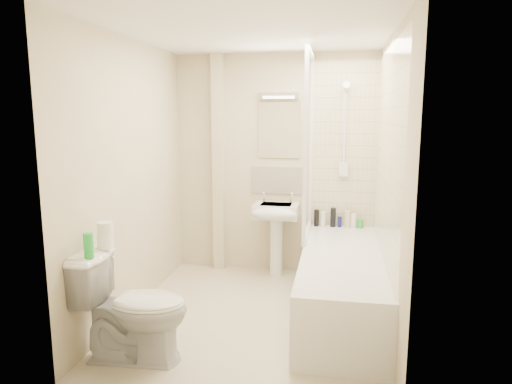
# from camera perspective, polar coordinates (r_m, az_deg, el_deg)

# --- Properties ---
(floor) EXTENTS (2.50, 2.50, 0.00)m
(floor) POSITION_cam_1_polar(r_m,az_deg,el_deg) (4.16, -0.25, -15.20)
(floor) COLOR beige
(floor) RESTS_ON ground
(wall_back) EXTENTS (2.20, 0.02, 2.40)m
(wall_back) POSITION_cam_1_polar(r_m,az_deg,el_deg) (5.04, 2.32, 3.40)
(wall_back) COLOR beige
(wall_back) RESTS_ON ground
(wall_left) EXTENTS (0.02, 2.50, 2.40)m
(wall_left) POSITION_cam_1_polar(r_m,az_deg,el_deg) (4.16, -15.35, 1.71)
(wall_left) COLOR beige
(wall_left) RESTS_ON ground
(wall_right) EXTENTS (0.02, 2.50, 2.40)m
(wall_right) POSITION_cam_1_polar(r_m,az_deg,el_deg) (3.78, 16.38, 0.89)
(wall_right) COLOR beige
(wall_right) RESTS_ON ground
(ceiling) EXTENTS (2.20, 2.50, 0.02)m
(ceiling) POSITION_cam_1_polar(r_m,az_deg,el_deg) (3.83, -0.28, 19.42)
(ceiling) COLOR white
(ceiling) RESTS_ON wall_back
(tile_back) EXTENTS (0.70, 0.01, 1.75)m
(tile_back) POSITION_cam_1_polar(r_m,az_deg,el_deg) (4.96, 10.97, 5.74)
(tile_back) COLOR beige
(tile_back) RESTS_ON wall_back
(tile_right) EXTENTS (0.01, 2.10, 1.75)m
(tile_right) POSITION_cam_1_polar(r_m,az_deg,el_deg) (3.95, 16.06, 4.56)
(tile_right) COLOR beige
(tile_right) RESTS_ON wall_right
(pipe_boxing) EXTENTS (0.12, 0.12, 2.40)m
(pipe_boxing) POSITION_cam_1_polar(r_m,az_deg,el_deg) (5.11, -4.70, 3.45)
(pipe_boxing) COLOR beige
(pipe_boxing) RESTS_ON ground
(splashback) EXTENTS (0.60, 0.02, 0.30)m
(splashback) POSITION_cam_1_polar(r_m,az_deg,el_deg) (5.05, 2.85, 1.45)
(splashback) COLOR beige
(splashback) RESTS_ON wall_back
(mirror) EXTENTS (0.46, 0.01, 0.60)m
(mirror) POSITION_cam_1_polar(r_m,az_deg,el_deg) (5.00, 2.90, 7.70)
(mirror) COLOR white
(mirror) RESTS_ON wall_back
(strip_light) EXTENTS (0.42, 0.07, 0.07)m
(strip_light) POSITION_cam_1_polar(r_m,az_deg,el_deg) (4.97, 2.91, 11.96)
(strip_light) COLOR silver
(strip_light) RESTS_ON wall_back
(bathtub) EXTENTS (0.70, 2.10, 0.55)m
(bathtub) POSITION_cam_1_polar(r_m,az_deg,el_deg) (4.18, 10.62, -10.98)
(bathtub) COLOR white
(bathtub) RESTS_ON ground
(shower_screen) EXTENTS (0.04, 0.92, 1.80)m
(shower_screen) POSITION_cam_1_polar(r_m,az_deg,el_deg) (4.53, 6.59, 5.80)
(shower_screen) COLOR white
(shower_screen) RESTS_ON bathtub
(shower_fixture) EXTENTS (0.10, 0.16, 0.99)m
(shower_fixture) POSITION_cam_1_polar(r_m,az_deg,el_deg) (4.91, 11.00, 7.11)
(shower_fixture) COLOR white
(shower_fixture) RESTS_ON wall_back
(pedestal_sink) EXTENTS (0.47, 0.45, 0.91)m
(pedestal_sink) POSITION_cam_1_polar(r_m,az_deg,el_deg) (4.90, 2.47, -3.43)
(pedestal_sink) COLOR white
(pedestal_sink) RESTS_ON ground
(bottle_black_a) EXTENTS (0.05, 0.05, 0.18)m
(bottle_black_a) POSITION_cam_1_polar(r_m,az_deg,el_deg) (5.00, 7.57, -3.23)
(bottle_black_a) COLOR black
(bottle_black_a) RESTS_ON bathtub
(bottle_white_a) EXTENTS (0.06, 0.06, 0.16)m
(bottle_white_a) POSITION_cam_1_polar(r_m,az_deg,el_deg) (5.00, 8.36, -3.36)
(bottle_white_a) COLOR white
(bottle_white_a) RESTS_ON bathtub
(bottle_black_b) EXTENTS (0.06, 0.06, 0.21)m
(bottle_black_b) POSITION_cam_1_polar(r_m,az_deg,el_deg) (5.00, 9.61, -3.14)
(bottle_black_b) COLOR black
(bottle_black_b) RESTS_ON bathtub
(bottle_blue) EXTENTS (0.04, 0.04, 0.11)m
(bottle_blue) POSITION_cam_1_polar(r_m,az_deg,el_deg) (5.01, 10.41, -3.69)
(bottle_blue) COLOR navy
(bottle_blue) RESTS_ON bathtub
(bottle_cream) EXTENTS (0.07, 0.07, 0.18)m
(bottle_cream) POSITION_cam_1_polar(r_m,az_deg,el_deg) (5.00, 11.37, -3.33)
(bottle_cream) COLOR beige
(bottle_cream) RESTS_ON bathtub
(bottle_white_b) EXTENTS (0.06, 0.06, 0.15)m
(bottle_white_b) POSITION_cam_1_polar(r_m,az_deg,el_deg) (5.01, 12.09, -3.51)
(bottle_white_b) COLOR white
(bottle_white_b) RESTS_ON bathtub
(bottle_green) EXTENTS (0.07, 0.07, 0.09)m
(bottle_green) POSITION_cam_1_polar(r_m,az_deg,el_deg) (5.02, 12.90, -3.88)
(bottle_green) COLOR green
(bottle_green) RESTS_ON bathtub
(toilet) EXTENTS (0.52, 0.82, 0.79)m
(toilet) POSITION_cam_1_polar(r_m,az_deg,el_deg) (3.47, -15.08, -13.69)
(toilet) COLOR white
(toilet) RESTS_ON ground
(toilet_roll_lower) EXTENTS (0.11, 0.11, 0.10)m
(toilet_roll_lower) POSITION_cam_1_polar(r_m,az_deg,el_deg) (3.49, -18.35, -5.89)
(toilet_roll_lower) COLOR white
(toilet_roll_lower) RESTS_ON toilet
(toilet_roll_upper) EXTENTS (0.11, 0.11, 0.09)m
(toilet_roll_upper) POSITION_cam_1_polar(r_m,az_deg,el_deg) (3.47, -18.33, -4.32)
(toilet_roll_upper) COLOR white
(toilet_roll_upper) RESTS_ON toilet_roll_lower
(green_bottle) EXTENTS (0.07, 0.07, 0.17)m
(green_bottle) POSITION_cam_1_polar(r_m,az_deg,el_deg) (3.31, -20.20, -6.27)
(green_bottle) COLOR green
(green_bottle) RESTS_ON toilet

